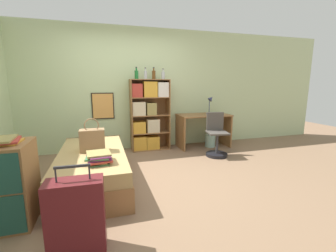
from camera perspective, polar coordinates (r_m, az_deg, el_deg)
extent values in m
plane|color=#84664C|center=(3.57, -6.80, -12.89)|extent=(14.00, 14.00, 0.00)
cube|color=beige|center=(4.97, -10.57, 9.06)|extent=(10.00, 0.06, 2.60)
cube|color=black|center=(4.92, -16.18, 4.91)|extent=(0.45, 0.02, 0.55)
cube|color=#DB994C|center=(4.91, -16.18, 4.90)|extent=(0.41, 0.01, 0.51)
cube|color=olive|center=(3.48, -18.43, -11.34)|extent=(0.92, 1.92, 0.30)
cube|color=tan|center=(3.40, -18.67, -7.56)|extent=(0.89, 1.89, 0.18)
cube|color=olive|center=(4.34, -18.17, -5.70)|extent=(0.92, 0.04, 0.48)
cube|color=#93704C|center=(3.35, -18.64, -3.46)|extent=(0.34, 0.19, 0.31)
torus|color=#93704C|center=(3.31, -18.86, 0.16)|extent=(0.20, 0.02, 0.20)
cube|color=#427A4C|center=(2.90, -17.24, -8.65)|extent=(0.26, 0.36, 0.01)
cube|color=#99894C|center=(2.90, -16.82, -8.21)|extent=(0.26, 0.35, 0.02)
cube|color=#B2382D|center=(2.88, -17.11, -7.96)|extent=(0.32, 0.39, 0.02)
cube|color=#7A336B|center=(2.88, -17.16, -7.64)|extent=(0.30, 0.34, 0.02)
cube|color=#427A4C|center=(2.87, -17.38, -7.32)|extent=(0.29, 0.33, 0.02)
cube|color=#7A336B|center=(2.86, -16.98, -7.00)|extent=(0.27, 0.35, 0.02)
cube|color=#99894C|center=(2.86, -17.21, -6.62)|extent=(0.30, 0.31, 0.02)
cube|color=#5B191E|center=(2.16, -22.22, -20.68)|extent=(0.46, 0.23, 0.65)
cylinder|color=#2D2D33|center=(2.01, -26.63, -11.10)|extent=(0.01, 0.01, 0.12)
cylinder|color=#2D2D33|center=(1.97, -19.34, -10.97)|extent=(0.01, 0.01, 0.12)
cube|color=#2D2D33|center=(1.97, -23.14, -9.43)|extent=(0.28, 0.03, 0.02)
cube|color=olive|center=(2.86, -36.20, -11.90)|extent=(0.53, 0.54, 0.85)
cube|color=gold|center=(2.73, -36.20, -3.42)|extent=(0.29, 0.27, 0.02)
cube|color=#B2382D|center=(2.72, -36.60, -3.09)|extent=(0.34, 0.36, 0.02)
cube|color=#99894C|center=(2.71, -36.65, -2.73)|extent=(0.24, 0.36, 0.02)
cube|color=olive|center=(4.81, -9.32, 2.58)|extent=(0.02, 0.34, 1.52)
cube|color=olive|center=(4.97, -0.02, 2.98)|extent=(0.02, 0.34, 1.52)
cube|color=olive|center=(5.03, -4.99, 3.03)|extent=(0.83, 0.01, 1.52)
cube|color=olive|center=(5.03, -4.47, -5.70)|extent=(0.79, 0.34, 0.02)
cube|color=olive|center=(4.94, -4.53, -1.57)|extent=(0.79, 0.34, 0.02)
cube|color=olive|center=(4.87, -4.60, 2.79)|extent=(0.79, 0.34, 0.02)
cube|color=olive|center=(4.84, -4.66, 7.25)|extent=(0.79, 0.34, 0.02)
cube|color=olive|center=(4.83, -4.73, 11.65)|extent=(0.79, 0.34, 0.02)
cube|color=gold|center=(4.93, -7.27, -4.24)|extent=(0.28, 0.25, 0.29)
cube|color=gold|center=(4.98, -4.00, -4.12)|extent=(0.28, 0.25, 0.27)
cube|color=gold|center=(4.85, -7.44, -0.28)|extent=(0.27, 0.25, 0.24)
cube|color=beige|center=(4.90, -3.93, 0.14)|extent=(0.26, 0.25, 0.28)
cube|color=beige|center=(4.79, -7.53, 4.42)|extent=(0.27, 0.25, 0.28)
cube|color=#99894C|center=(4.84, -4.37, 4.39)|extent=(0.21, 0.25, 0.26)
cube|color=#B2382D|center=(4.76, -7.99, 8.92)|extent=(0.21, 0.25, 0.28)
cube|color=gold|center=(4.81, -4.65, 9.26)|extent=(0.28, 0.25, 0.32)
cube|color=silver|center=(4.88, -1.49, 9.22)|extent=(0.23, 0.25, 0.31)
cylinder|color=#1E6B2D|center=(4.74, -8.01, 12.74)|extent=(0.08, 0.08, 0.17)
cylinder|color=#1E6B2D|center=(4.75, -8.05, 14.09)|extent=(0.03, 0.03, 0.05)
cylinder|color=#232328|center=(4.75, -8.06, 14.53)|extent=(0.04, 0.04, 0.02)
cylinder|color=#B7BCC1|center=(4.79, -5.74, 12.73)|extent=(0.07, 0.07, 0.17)
cylinder|color=#B7BCC1|center=(4.80, -5.77, 14.03)|extent=(0.03, 0.03, 0.05)
cylinder|color=#232328|center=(4.80, -5.77, 14.45)|extent=(0.03, 0.03, 0.02)
cylinder|color=brown|center=(4.88, -3.63, 12.79)|extent=(0.07, 0.07, 0.18)
cylinder|color=brown|center=(4.88, -3.65, 14.14)|extent=(0.03, 0.03, 0.06)
cylinder|color=#232328|center=(4.88, -3.66, 14.59)|extent=(0.03, 0.03, 0.02)
cylinder|color=#B7BCC1|center=(4.86, -1.25, 12.69)|extent=(0.07, 0.07, 0.15)
cylinder|color=#B7BCC1|center=(4.86, -1.26, 13.88)|extent=(0.03, 0.03, 0.05)
cylinder|color=#232328|center=(4.87, -1.26, 14.27)|extent=(0.03, 0.03, 0.02)
cube|color=olive|center=(5.13, 9.03, 2.78)|extent=(1.15, 0.63, 0.02)
cube|color=olive|center=(4.98, 3.13, -1.69)|extent=(0.03, 0.59, 0.72)
cube|color=olive|center=(5.45, 14.19, -0.93)|extent=(0.03, 0.59, 0.72)
cylinder|color=navy|center=(5.25, 10.37, 3.15)|extent=(0.13, 0.13, 0.02)
cylinder|color=navy|center=(5.24, 10.43, 4.93)|extent=(0.02, 0.02, 0.31)
cone|color=navy|center=(5.24, 10.88, 6.89)|extent=(0.15, 0.11, 0.15)
cylinder|color=black|center=(4.63, 12.22, -7.10)|extent=(0.42, 0.42, 0.06)
cylinder|color=#333338|center=(4.57, 12.32, -4.69)|extent=(0.05, 0.05, 0.46)
cube|color=#47423D|center=(4.52, 12.45, -1.67)|extent=(0.45, 0.45, 0.03)
cube|color=#47423D|center=(4.64, 11.85, 1.19)|extent=(0.35, 0.10, 0.37)
cylinder|color=#99C1B2|center=(5.25, 10.66, -3.62)|extent=(0.23, 0.23, 0.29)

